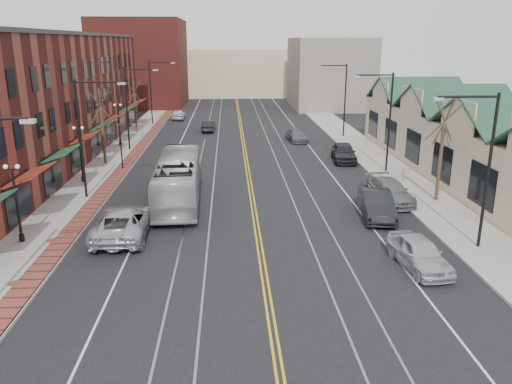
{
  "coord_description": "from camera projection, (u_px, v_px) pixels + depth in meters",
  "views": [
    {
      "loc": [
        -1.55,
        -17.67,
        10.52
      ],
      "look_at": [
        -0.0,
        10.37,
        2.0
      ],
      "focal_mm": 35.0,
      "sensor_mm": 36.0,
      "label": 1
    }
  ],
  "objects": [
    {
      "name": "lamppost_l_2",
      "position": [
        81.0,
        155.0,
        37.81
      ],
      "size": [
        0.84,
        0.28,
        4.27
      ],
      "color": "black",
      "rests_on": "sidewalk_left"
    },
    {
      "name": "tree_left_far",
      "position": [
        135.0,
        105.0,
        58.54
      ],
      "size": [
        1.66,
        1.28,
        6.02
      ],
      "color": "#382B21",
      "rests_on": "sidewalk_left"
    },
    {
      "name": "parked_car_c",
      "position": [
        390.0,
        191.0,
        33.82
      ],
      "size": [
        2.56,
        5.33,
        1.5
      ],
      "primitive_type": "imported",
      "rotation": [
        0.0,
        0.0,
        0.09
      ],
      "color": "slate",
      "rests_on": "ground"
    },
    {
      "name": "building_left",
      "position": [
        27.0,
        101.0,
        43.22
      ],
      "size": [
        10.0,
        50.0,
        11.0
      ],
      "primitive_type": "cube",
      "color": "maroon",
      "rests_on": "ground"
    },
    {
      "name": "manhole_far",
      "position": [
        52.0,
        240.0,
        27.02
      ],
      "size": [
        0.6,
        0.6,
        0.02
      ],
      "primitive_type": "cylinder",
      "color": "#592D19",
      "rests_on": "sidewalk_left"
    },
    {
      "name": "sidewalk_left",
      "position": [
        94.0,
        182.0,
        38.47
      ],
      "size": [
        4.0,
        120.0,
        0.15
      ],
      "primitive_type": "cube",
      "color": "gray",
      "rests_on": "ground"
    },
    {
      "name": "parked_car_a",
      "position": [
        419.0,
        253.0,
        23.93
      ],
      "size": [
        2.28,
        4.64,
        1.52
      ],
      "primitive_type": "imported",
      "rotation": [
        0.0,
        0.0,
        0.11
      ],
      "color": "#BABCC2",
      "rests_on": "ground"
    },
    {
      "name": "backdrop_right",
      "position": [
        329.0,
        73.0,
        81.31
      ],
      "size": [
        12.0,
        16.0,
        11.0
      ],
      "primitive_type": "cube",
      "color": "slate",
      "rests_on": "ground"
    },
    {
      "name": "streetlight_l_1",
      "position": [
        86.0,
        127.0,
        33.26
      ],
      "size": [
        3.33,
        0.25,
        8.0
      ],
      "color": "black",
      "rests_on": "sidewalk_left"
    },
    {
      "name": "parked_car_d",
      "position": [
        344.0,
        152.0,
        45.25
      ],
      "size": [
        2.47,
        5.09,
        1.67
      ],
      "primitive_type": "imported",
      "rotation": [
        0.0,
        0.0,
        -0.1
      ],
      "color": "black",
      "rests_on": "ground"
    },
    {
      "name": "distant_car_left",
      "position": [
        209.0,
        126.0,
        60.31
      ],
      "size": [
        1.59,
        4.15,
        1.35
      ],
      "primitive_type": "imported",
      "rotation": [
        0.0,
        0.0,
        3.1
      ],
      "color": "black",
      "rests_on": "ground"
    },
    {
      "name": "lamppost_l_1",
      "position": [
        17.0,
        205.0,
        26.34
      ],
      "size": [
        0.84,
        0.28,
        4.27
      ],
      "color": "black",
      "rests_on": "sidewalk_left"
    },
    {
      "name": "streetlight_r_0",
      "position": [
        482.0,
        156.0,
        24.87
      ],
      "size": [
        3.33,
        0.25,
        8.0
      ],
      "color": "black",
      "rests_on": "sidewalk_right"
    },
    {
      "name": "sidewalk_right",
      "position": [
        400.0,
        178.0,
        39.73
      ],
      "size": [
        4.0,
        120.0,
        0.15
      ],
      "primitive_type": "cube",
      "color": "gray",
      "rests_on": "ground"
    },
    {
      "name": "streetlight_r_2",
      "position": [
        341.0,
        93.0,
        55.44
      ],
      "size": [
        3.33,
        0.25,
        8.0
      ],
      "color": "black",
      "rests_on": "sidewalk_right"
    },
    {
      "name": "transit_bus",
      "position": [
        178.0,
        179.0,
        33.61
      ],
      "size": [
        3.08,
        11.48,
        3.17
      ],
      "primitive_type": "imported",
      "rotation": [
        0.0,
        0.0,
        3.18
      ],
      "color": "#B3B3B5",
      "rests_on": "ground"
    },
    {
      "name": "distant_car_far",
      "position": [
        179.0,
        114.0,
        69.55
      ],
      "size": [
        1.74,
        4.29,
        1.46
      ],
      "primitive_type": "imported",
      "rotation": [
        0.0,
        0.0,
        3.14
      ],
      "color": "silver",
      "rests_on": "ground"
    },
    {
      "name": "ground",
      "position": [
        270.0,
        314.0,
        20.01
      ],
      "size": [
        160.0,
        160.0,
        0.0
      ],
      "primitive_type": "plane",
      "color": "black",
      "rests_on": "ground"
    },
    {
      "name": "building_right",
      "position": [
        476.0,
        149.0,
        39.4
      ],
      "size": [
        8.0,
        36.0,
        4.6
      ],
      "primitive_type": "cube",
      "color": "#B8AD8E",
      "rests_on": "ground"
    },
    {
      "name": "backdrop_mid",
      "position": [
        236.0,
        72.0,
        99.92
      ],
      "size": [
        22.0,
        14.0,
        9.0
      ],
      "primitive_type": "cube",
      "color": "#B8AD8E",
      "rests_on": "ground"
    },
    {
      "name": "tree_left_near",
      "position": [
        102.0,
        125.0,
        43.18
      ],
      "size": [
        1.78,
        1.37,
        6.48
      ],
      "color": "#382B21",
      "rests_on": "sidewalk_left"
    },
    {
      "name": "streetlight_r_1",
      "position": [
        385.0,
        112.0,
        40.16
      ],
      "size": [
        3.33,
        0.25,
        8.0
      ],
      "color": "black",
      "rests_on": "sidewalk_right"
    },
    {
      "name": "backdrop_left",
      "position": [
        142.0,
        63.0,
        84.02
      ],
      "size": [
        14.0,
        18.0,
        14.0
      ],
      "primitive_type": "cube",
      "color": "maroon",
      "rests_on": "ground"
    },
    {
      "name": "manhole_mid",
      "position": [
        15.0,
        283.0,
        22.24
      ],
      "size": [
        0.6,
        0.6,
        0.02
      ],
      "primitive_type": "cylinder",
      "color": "#592D19",
      "rests_on": "sidewalk_left"
    },
    {
      "name": "traffic_signal",
      "position": [
        121.0,
        143.0,
        41.71
      ],
      "size": [
        0.18,
        0.15,
        3.8
      ],
      "color": "black",
      "rests_on": "sidewalk_left"
    },
    {
      "name": "streetlight_l_3",
      "position": [
        154.0,
        86.0,
        63.84
      ],
      "size": [
        3.33,
        0.25,
        8.0
      ],
      "color": "black",
      "rests_on": "sidewalk_left"
    },
    {
      "name": "parked_car_b",
      "position": [
        376.0,
        205.0,
        30.78
      ],
      "size": [
        2.33,
        5.2,
        1.66
      ],
      "primitive_type": "imported",
      "rotation": [
        0.0,
        0.0,
        -0.12
      ],
      "color": "black",
      "rests_on": "ground"
    },
    {
      "name": "distant_car_right",
      "position": [
        297.0,
        136.0,
        54.35
      ],
      "size": [
        2.32,
        4.59,
        1.28
      ],
      "primitive_type": "imported",
      "rotation": [
        0.0,
        0.0,
        0.12
      ],
      "color": "#5C5B62",
      "rests_on": "ground"
    },
    {
      "name": "streetlight_l_2",
      "position": [
        131.0,
        100.0,
        48.55
      ],
      "size": [
        3.33,
        0.25,
        8.0
      ],
      "color": "black",
      "rests_on": "sidewalk_left"
    },
    {
      "name": "parked_suv",
      "position": [
        123.0,
        222.0,
        27.78
      ],
      "size": [
        2.84,
        6.12,
        1.7
      ],
      "primitive_type": "imported",
      "rotation": [
        0.0,
        0.0,
        3.15
      ],
      "color": "#B8BAC0",
      "rests_on": "ground"
    },
    {
      "name": "tree_right_mid",
      "position": [
        442.0,
        148.0,
        32.96
      ],
      "size": [
        1.9,
        1.46,
        6.93
      ],
      "color": "#382B21",
      "rests_on": "sidewalk_right"
    },
    {
      "name": "lamppost_l_3",
      "position": [
        119.0,
        126.0,
        51.19
      ],
      "size": [
        0.84,
        0.28,
        4.27
      ],
      "color": "black",
      "rests_on": "sidewalk_left"
    }
  ]
}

